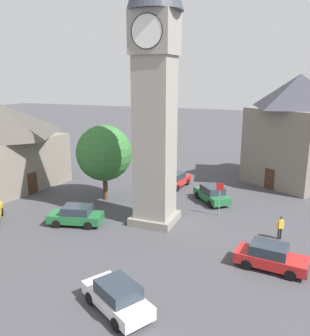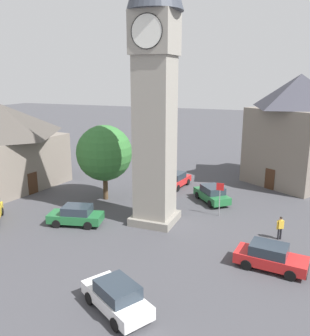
% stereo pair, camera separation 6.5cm
% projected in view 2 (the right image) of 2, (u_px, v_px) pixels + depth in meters
% --- Properties ---
extents(ground_plane, '(200.00, 200.00, 0.00)m').
position_uv_depth(ground_plane, '(155.00, 221.00, 28.12)').
color(ground_plane, '#424247').
extents(clock_tower, '(3.96, 3.96, 22.20)m').
position_uv_depth(clock_tower, '(155.00, 48.00, 24.89)').
color(clock_tower, gray).
rests_on(clock_tower, ground).
extents(car_blue_kerb, '(3.99, 4.21, 1.53)m').
position_uv_depth(car_blue_kerb, '(212.00, 194.00, 32.33)').
color(car_blue_kerb, '#236B38').
rests_on(car_blue_kerb, ground).
extents(car_silver_kerb, '(4.30, 2.16, 1.53)m').
position_uv_depth(car_silver_kerb, '(270.00, 257.00, 21.06)').
color(car_silver_kerb, red).
rests_on(car_silver_kerb, ground).
extents(car_red_corner, '(4.41, 3.55, 1.53)m').
position_uv_depth(car_red_corner, '(116.00, 297.00, 17.26)').
color(car_red_corner, white).
rests_on(car_red_corner, ground).
extents(car_black_far, '(4.42, 2.65, 1.53)m').
position_uv_depth(car_black_far, '(76.00, 215.00, 27.37)').
color(car_black_far, '#236B38').
rests_on(car_black_far, ground).
extents(car_green_alley, '(2.23, 4.32, 1.53)m').
position_uv_depth(car_green_alley, '(176.00, 180.00, 36.77)').
color(car_green_alley, red).
rests_on(car_green_alley, ground).
extents(pedestrian, '(0.48, 0.39, 1.69)m').
position_uv_depth(pedestrian, '(280.00, 226.00, 24.82)').
color(pedestrian, black).
rests_on(pedestrian, ground).
extents(tree, '(5.06, 5.06, 6.92)m').
position_uv_depth(tree, '(104.00, 153.00, 32.23)').
color(tree, brown).
rests_on(tree, ground).
extents(building_terrace_right, '(11.17, 11.09, 11.36)m').
position_uv_depth(building_terrace_right, '(296.00, 129.00, 36.97)').
color(building_terrace_right, slate).
rests_on(building_terrace_right, ground).
extents(building_hall_far, '(9.39, 12.42, 8.53)m').
position_uv_depth(building_hall_far, '(4.00, 146.00, 35.60)').
color(building_hall_far, slate).
rests_on(building_hall_far, ground).
extents(road_sign, '(0.60, 0.07, 2.80)m').
position_uv_depth(road_sign, '(220.00, 194.00, 28.79)').
color(road_sign, gray).
rests_on(road_sign, ground).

